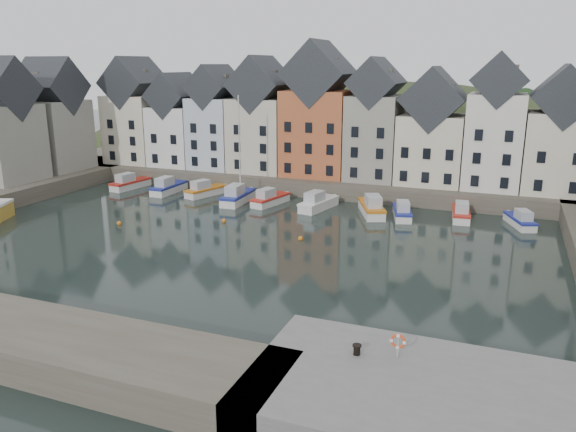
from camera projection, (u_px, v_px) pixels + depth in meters
The scene contains 19 objects.
ground at pixel (222, 248), 52.50m from camera, with size 260.00×260.00×0.00m, color black.
far_quay at pixel (322, 179), 79.19m from camera, with size 90.00×16.00×2.00m, color #4D453B.
near_quay at pixel (435, 407), 26.51m from camera, with size 18.00×10.00×2.00m, color #60605E.
hillside at pixel (363, 251), 107.50m from camera, with size 153.60×70.40×64.00m.
far_terrace at pixel (341, 125), 74.19m from camera, with size 72.37×8.16×17.78m.
left_terrace at pixel (29, 124), 75.01m from camera, with size 7.65×17.00×15.69m.
mooring_buoys at pixel (212, 227), 58.66m from camera, with size 20.50×5.50×0.50m.
boat_a at pixel (130, 183), 77.42m from camera, with size 2.81×6.55×2.43m.
boat_b at pixel (168, 188), 74.76m from camera, with size 2.01×6.48×2.49m.
boat_c at pixel (205, 190), 73.18m from camera, with size 3.65×6.41×2.35m.
boat_d at pixel (238, 196), 69.40m from camera, with size 2.51×7.04×13.27m.
boat_e at pixel (270, 199), 68.53m from camera, with size 3.15×6.30×2.32m.
boat_f at pixel (318, 203), 66.29m from camera, with size 3.31×6.79×2.50m.
boat_g at pixel (372, 208), 63.93m from camera, with size 4.67×7.23×2.67m.
boat_h at pixel (402, 212), 62.67m from camera, with size 3.22×6.11×2.24m.
boat_i at pixel (461, 213), 62.07m from camera, with size 2.50×6.16×2.30m.
boat_j at pixel (520, 221), 59.34m from camera, with size 3.52×5.73×2.11m.
mooring_bollard at pixel (357, 349), 29.18m from camera, with size 0.48×0.48×0.56m.
life_ring_post at pixel (398, 342), 28.81m from camera, with size 0.80×0.17×1.30m.
Camera 1 is at (23.99, -44.17, 16.64)m, focal length 35.00 mm.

